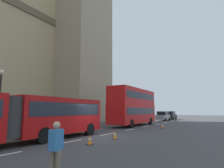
{
  "coord_description": "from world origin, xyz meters",
  "views": [
    {
      "loc": [
        -12.69,
        -8.88,
        2.01
      ],
      "look_at": [
        8.44,
        3.46,
        5.35
      ],
      "focal_mm": 31.2,
      "sensor_mm": 36.0,
      "label": 1
    }
  ],
  "objects": [
    {
      "name": "double_decker_bus",
      "position": [
        11.78,
        2.0,
        2.71
      ],
      "size": [
        10.4,
        2.54,
        4.9
      ],
      "color": "red",
      "rests_on": "ground_plane"
    },
    {
      "name": "ground_plane",
      "position": [
        0.0,
        0.0,
        0.0
      ],
      "size": [
        160.0,
        160.0,
        0.0
      ],
      "primitive_type": "plane",
      "color": "#424244"
    },
    {
      "name": "traffic_cone_middle",
      "position": [
        -0.37,
        -1.93,
        0.28
      ],
      "size": [
        0.36,
        0.36,
        0.58
      ],
      "color": "black",
      "rests_on": "ground_plane"
    },
    {
      "name": "lane_centre_marking",
      "position": [
        6.36,
        0.0,
        0.0
      ],
      "size": [
        39.0,
        0.16,
        0.01
      ],
      "color": "silver",
      "rests_on": "ground_plane"
    },
    {
      "name": "sedan_trailing",
      "position": [
        32.16,
        2.04,
        0.91
      ],
      "size": [
        4.4,
        1.86,
        1.85
      ],
      "color": "black",
      "rests_on": "ground_plane"
    },
    {
      "name": "traffic_cone_west",
      "position": [
        -3.13,
        -1.77,
        0.28
      ],
      "size": [
        0.36,
        0.36,
        0.58
      ],
      "color": "black",
      "rests_on": "ground_plane"
    },
    {
      "name": "traffic_cone_east",
      "position": [
        9.64,
        -2.49,
        0.28
      ],
      "size": [
        0.36,
        0.36,
        0.58
      ],
      "color": "black",
      "rests_on": "ground_plane"
    },
    {
      "name": "pedestrian_near_cones",
      "position": [
        -8.46,
        -4.52,
        0.91
      ],
      "size": [
        0.42,
        0.36,
        1.69
      ],
      "color": "#726651",
      "rests_on": "ground_plane"
    },
    {
      "name": "sedan_lead",
      "position": [
        26.46,
        2.14,
        0.91
      ],
      "size": [
        4.4,
        1.86,
        1.85
      ],
      "color": "gray",
      "rests_on": "ground_plane"
    },
    {
      "name": "articulated_bus",
      "position": [
        -6.24,
        1.99,
        1.74
      ],
      "size": [
        15.98,
        2.54,
        2.9
      ],
      "color": "#B20F0F",
      "rests_on": "ground_plane"
    }
  ]
}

